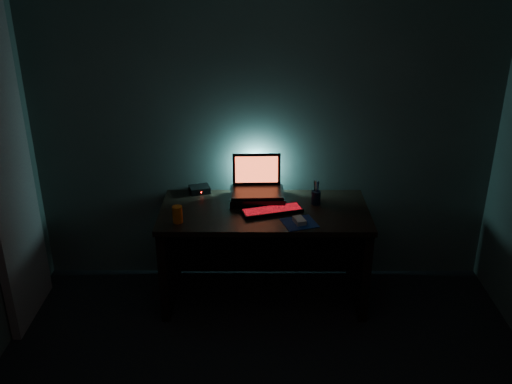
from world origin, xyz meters
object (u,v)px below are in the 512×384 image
laptop (257,183)px  mouse (299,221)px  pen_cup (316,198)px  juice_glass (177,214)px  router (200,189)px  keyboard (272,211)px

laptop → mouse: laptop is taller
laptop → pen_cup: (0.43, -0.11, -0.07)m
juice_glass → router: size_ratio=0.67×
pen_cup → router: bearing=167.0°
mouse → pen_cup: pen_cup is taller
mouse → juice_glass: (-0.83, 0.01, 0.04)m
pen_cup → router: (-0.87, 0.20, -0.02)m
keyboard → mouse: 0.25m
juice_glass → router: 0.52m
keyboard → router: 0.65m
laptop → router: bearing=166.1°
keyboard → juice_glass: 0.67m
mouse → juice_glass: 0.83m
laptop → pen_cup: 0.45m
pen_cup → juice_glass: size_ratio=0.83×
laptop → router: 0.46m
keyboard → pen_cup: (0.32, 0.15, 0.04)m
router → laptop: bearing=-29.5°
mouse → pen_cup: 0.35m
keyboard → pen_cup: size_ratio=4.56×
juice_glass → router: bearing=78.6°
mouse → router: size_ratio=0.60×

